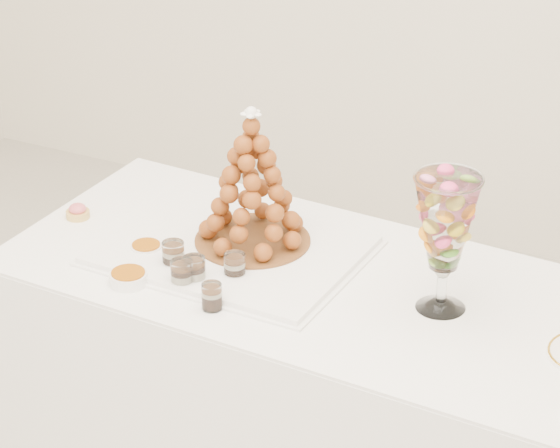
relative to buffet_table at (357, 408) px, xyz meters
The scene contains 12 objects.
buffet_table is the anchor object (origin of this frame).
lace_tray 0.52m from the buffet_table, behind, with size 0.64×0.48×0.02m, color white.
macaron_vase 0.61m from the buffet_table, ahead, with size 0.16×0.16×0.34m.
pink_tart 0.92m from the buffet_table, behind, with size 0.06×0.06×0.04m.
verrine_a 0.62m from the buffet_table, 166.46° to the right, with size 0.06×0.06×0.08m, color white.
verrine_b 0.57m from the buffet_table, 157.58° to the right, with size 0.06×0.06×0.08m, color white.
verrine_c 0.50m from the buffet_table, 162.89° to the right, with size 0.05×0.05×0.07m, color white.
verrine_d 0.59m from the buffet_table, 155.20° to the right, with size 0.06×0.06×0.08m, color white.
verrine_e 0.54m from the buffet_table, 140.47° to the right, with size 0.05×0.05×0.07m, color white.
ramekin_back 0.68m from the buffet_table, behind, with size 0.08×0.08×0.03m, color white.
ramekin_front 0.68m from the buffet_table, 157.03° to the right, with size 0.09×0.09×0.03m, color white.
croquembouche 0.65m from the buffet_table, 167.92° to the left, with size 0.30×0.30×0.38m.
Camera 1 is at (1.18, -2.22, 2.36)m, focal length 85.00 mm.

